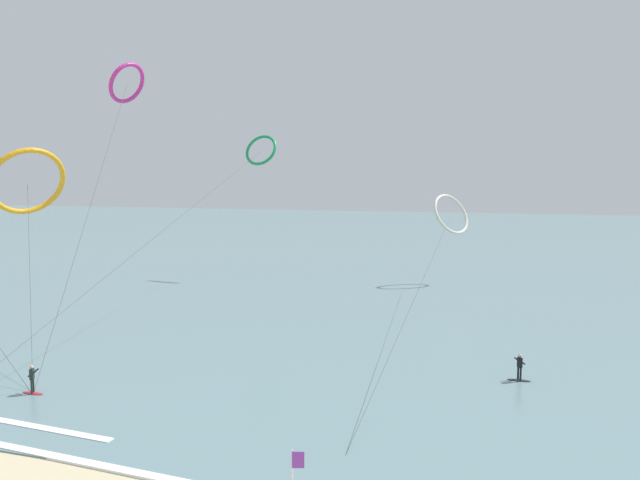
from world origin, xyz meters
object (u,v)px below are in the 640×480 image
Objects in this scene: kite_emerald at (261,150)px; kite_ivory at (451,214)px; surfer_crimson at (32,381)px; kite_magenta at (127,83)px; surfer_charcoal at (519,369)px; kite_amber at (27,182)px; beach_flag at (295,478)px.

kite_ivory is at bearing 11.12° from kite_emerald.
kite_magenta is at bearing -6.50° from surfer_crimson.
surfer_charcoal is 36.37m from kite_amber.
surfer_crimson is at bearing 68.56° from kite_amber.
kite_amber reaches higher than surfer_charcoal.
kite_amber is 45.84m from kite_ivory.
kite_magenta reaches higher than surfer_crimson.
kite_emerald is at bearing -167.03° from surfer_charcoal.
surfer_charcoal is 0.07× the size of kite_magenta.
kite_magenta is (-2.90, -23.67, 4.92)m from kite_emerald.
surfer_charcoal is 47.15m from kite_emerald.
beach_flag is at bearing 84.99° from kite_amber.
surfer_crimson is 0.03× the size of kite_ivory.
beach_flag is at bearing -138.22° from surfer_crimson.
kite_magenta is (-6.30, 19.41, 20.14)m from surfer_crimson.
kite_magenta is at bearing -89.83° from kite_emerald.
surfer_charcoal is 29.26m from surfer_crimson.
surfer_crimson is 15.79m from kite_amber.
kite_emerald reaches higher than beach_flag.
beach_flag is at bearing -59.17° from kite_emerald.
surfer_charcoal is 20.76m from beach_flag.
surfer_charcoal is at bearing 86.28° from kite_magenta.
kite_amber is at bearing 147.89° from beach_flag.
kite_amber is 4.80× the size of beach_flag.
surfer_charcoal is 35.60m from kite_ivory.
surfer_charcoal is 0.03× the size of kite_ivory.
surfer_charcoal and surfer_crimson have the same top height.
kite_amber is at bearing 17.00° from surfer_crimson.
kite_magenta is 42.23m from beach_flag.
beach_flag is (-8.06, -19.10, 1.22)m from surfer_charcoal.
beach_flag reaches higher than surfer_crimson.
kite_ivory is (27.27, 36.63, -4.03)m from kite_amber.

